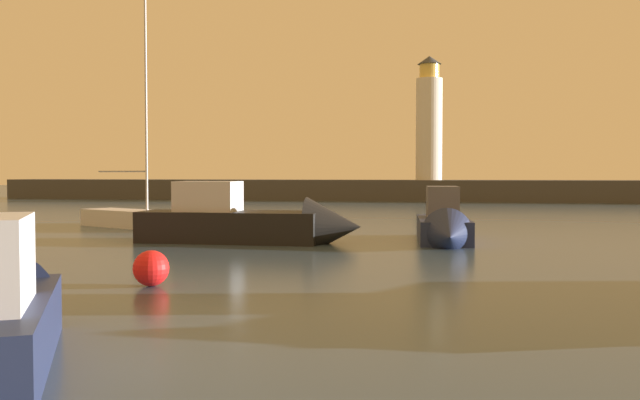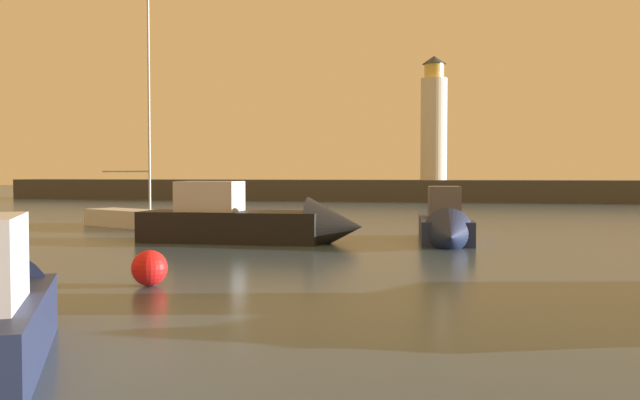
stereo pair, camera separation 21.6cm
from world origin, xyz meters
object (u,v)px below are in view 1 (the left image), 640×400
Objects in this scene: lighthouse at (429,122)px; mooring_buoy at (151,268)px; sailboat_moored at (138,217)px; motorboat_2 at (257,222)px; motorboat_4 at (445,226)px.

lighthouse is 13.87× the size of mooring_buoy.
mooring_buoy is at bearing -63.19° from sailboat_moored.
sailboat_moored is 13.48× the size of mooring_buoy.
motorboat_2 is 0.75× the size of sailboat_moored.
mooring_buoy is (0.45, -10.98, -0.37)m from motorboat_2.
lighthouse is 1.37× the size of motorboat_2.
motorboat_4 is 13.97m from mooring_buoy.
motorboat_4 is 16.51m from sailboat_moored.
motorboat_2 is 10.13× the size of mooring_buoy.
lighthouse is 43.30m from motorboat_4.
motorboat_2 reaches higher than motorboat_4.
lighthouse reaches higher than motorboat_2.
lighthouse reaches higher than motorboat_4.
sailboat_moored reaches higher than motorboat_2.
motorboat_2 is 11.00m from mooring_buoy.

